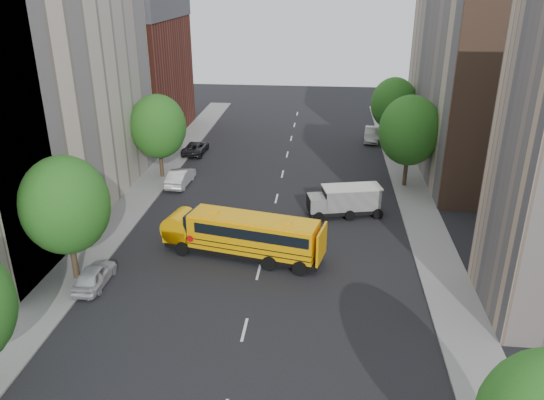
% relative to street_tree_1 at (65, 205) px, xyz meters
% --- Properties ---
extents(ground, '(120.00, 120.00, 0.00)m').
position_rel_street_tree_1_xyz_m(ground, '(11.00, 4.00, -4.95)').
color(ground, black).
rests_on(ground, ground).
extents(sidewalk_left, '(3.00, 80.00, 0.12)m').
position_rel_street_tree_1_xyz_m(sidewalk_left, '(-0.50, 9.00, -4.89)').
color(sidewalk_left, slate).
rests_on(sidewalk_left, ground).
extents(sidewalk_right, '(3.00, 80.00, 0.12)m').
position_rel_street_tree_1_xyz_m(sidewalk_right, '(22.50, 9.00, -4.89)').
color(sidewalk_right, slate).
rests_on(sidewalk_right, ground).
extents(lane_markings, '(0.15, 64.00, 0.01)m').
position_rel_street_tree_1_xyz_m(lane_markings, '(11.00, 14.00, -4.95)').
color(lane_markings, silver).
rests_on(lane_markings, ground).
extents(building_left_cream, '(10.00, 26.00, 20.00)m').
position_rel_street_tree_1_xyz_m(building_left_cream, '(-7.00, 10.00, 5.05)').
color(building_left_cream, beige).
rests_on(building_left_cream, ground).
extents(building_left_redbrick, '(10.00, 15.00, 13.00)m').
position_rel_street_tree_1_xyz_m(building_left_redbrick, '(-7.00, 32.00, 1.55)').
color(building_left_redbrick, maroon).
rests_on(building_left_redbrick, ground).
extents(building_right_far, '(10.00, 22.00, 18.00)m').
position_rel_street_tree_1_xyz_m(building_right_far, '(29.00, 24.00, 4.05)').
color(building_right_far, tan).
rests_on(building_right_far, ground).
extents(building_right_sidewall, '(10.10, 0.30, 18.00)m').
position_rel_street_tree_1_xyz_m(building_right_sidewall, '(29.00, 13.00, 4.05)').
color(building_right_sidewall, brown).
rests_on(building_right_sidewall, ground).
extents(street_tree_1, '(5.12, 5.12, 7.90)m').
position_rel_street_tree_1_xyz_m(street_tree_1, '(0.00, 0.00, 0.00)').
color(street_tree_1, '#38281C').
rests_on(street_tree_1, ground).
extents(street_tree_2, '(4.99, 4.99, 7.71)m').
position_rel_street_tree_1_xyz_m(street_tree_2, '(0.00, 18.00, -0.12)').
color(street_tree_2, '#38281C').
rests_on(street_tree_2, ground).
extents(street_tree_4, '(5.25, 5.25, 8.10)m').
position_rel_street_tree_1_xyz_m(street_tree_4, '(22.00, 18.00, 0.12)').
color(street_tree_4, '#38281C').
rests_on(street_tree_4, ground).
extents(street_tree_5, '(4.86, 4.86, 7.51)m').
position_rel_street_tree_1_xyz_m(street_tree_5, '(22.00, 30.00, -0.25)').
color(street_tree_5, '#38281C').
rests_on(street_tree_5, ground).
extents(school_bus, '(10.75, 4.60, 2.96)m').
position_rel_street_tree_1_xyz_m(school_bus, '(9.66, 3.97, -3.30)').
color(school_bus, black).
rests_on(school_bus, ground).
extents(safari_truck, '(5.83, 3.18, 2.37)m').
position_rel_street_tree_1_xyz_m(safari_truck, '(16.61, 11.22, -3.70)').
color(safari_truck, black).
rests_on(safari_truck, ground).
extents(parked_car_0, '(1.60, 3.91, 1.33)m').
position_rel_street_tree_1_xyz_m(parked_car_0, '(1.40, -0.56, -4.29)').
color(parked_car_0, silver).
rests_on(parked_car_0, ground).
extents(parked_car_1, '(1.77, 4.55, 1.48)m').
position_rel_street_tree_1_xyz_m(parked_car_1, '(2.20, 16.29, -4.21)').
color(parked_car_1, silver).
rests_on(parked_car_1, ground).
extents(parked_car_2, '(2.22, 4.62, 1.27)m').
position_rel_street_tree_1_xyz_m(parked_car_2, '(1.40, 25.36, -4.32)').
color(parked_car_2, black).
rests_on(parked_car_2, ground).
extents(parked_car_5, '(2.08, 4.74, 1.52)m').
position_rel_street_tree_1_xyz_m(parked_car_5, '(20.13, 32.00, -4.19)').
color(parked_car_5, gray).
rests_on(parked_car_5, ground).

